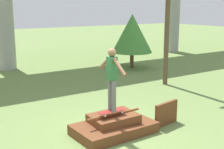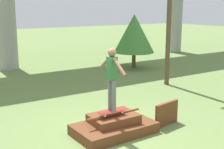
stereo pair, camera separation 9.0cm
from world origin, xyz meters
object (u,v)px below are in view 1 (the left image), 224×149
object	(u,v)px
skateboard	(112,111)
tree_behind_left	(132,33)
skater	(112,75)
utility_pole	(168,0)

from	to	relation	value
skateboard	tree_behind_left	distance (m)	9.22
tree_behind_left	skater	bearing A→B (deg)	-130.41
skateboard	skater	size ratio (longest dim) A/B	0.46
skateboard	skater	xyz separation A→B (m)	(0.00, -0.00, 0.97)
skateboard	tree_behind_left	world-z (taller)	tree_behind_left
skateboard	utility_pole	size ratio (longest dim) A/B	0.11
skateboard	skater	world-z (taller)	skater
skater	utility_pole	distance (m)	6.23
utility_pole	tree_behind_left	xyz separation A→B (m)	(1.00, 3.70, -1.68)
utility_pole	tree_behind_left	bearing A→B (deg)	74.95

